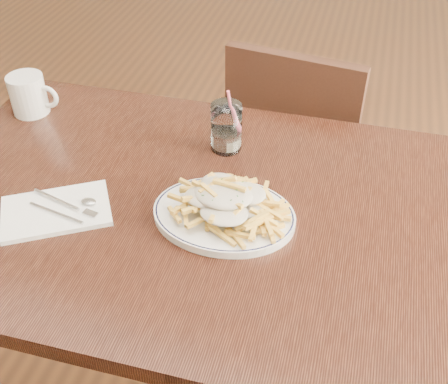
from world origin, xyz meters
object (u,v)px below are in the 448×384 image
(fries_plate, at_px, (224,215))
(water_glass, at_px, (226,130))
(table, at_px, (191,229))
(loaded_fries, at_px, (224,198))
(coffee_mug, at_px, (29,95))
(chair_far, at_px, (296,150))

(fries_plate, bearing_deg, water_glass, 103.73)
(table, distance_m, fries_plate, 0.13)
(loaded_fries, distance_m, water_glass, 0.25)
(water_glass, height_order, coffee_mug, water_glass)
(table, bearing_deg, coffee_mug, 154.70)
(fries_plate, relative_size, coffee_mug, 2.57)
(table, distance_m, water_glass, 0.25)
(table, distance_m, chair_far, 0.67)
(chair_far, relative_size, fries_plate, 2.57)
(chair_far, distance_m, loaded_fries, 0.73)
(chair_far, bearing_deg, fries_plate, -95.34)
(chair_far, xyz_separation_m, water_glass, (-0.12, -0.41, 0.32))
(chair_far, distance_m, water_glass, 0.54)
(loaded_fries, bearing_deg, chair_far, 84.66)
(water_glass, bearing_deg, table, -96.47)
(table, xyz_separation_m, chair_far, (0.14, 0.62, -0.19))
(table, height_order, loaded_fries, loaded_fries)
(water_glass, bearing_deg, coffee_mug, 176.97)
(water_glass, relative_size, coffee_mug, 1.22)
(chair_far, relative_size, loaded_fries, 3.24)
(table, relative_size, loaded_fries, 4.57)
(table, relative_size, fries_plate, 3.62)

